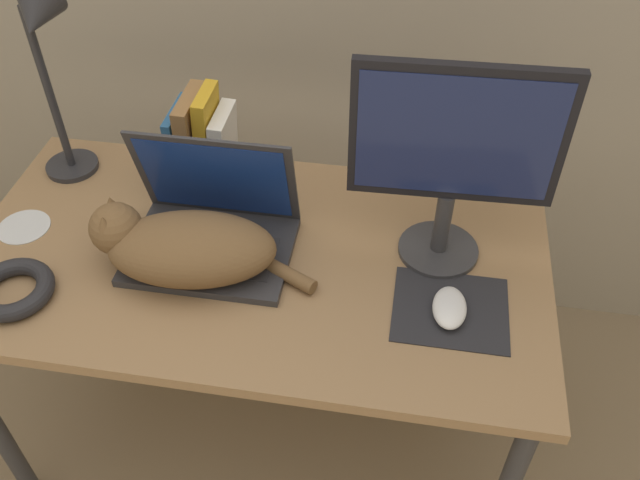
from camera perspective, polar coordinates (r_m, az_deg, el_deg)
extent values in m
cube|color=#93704C|center=(1.52, -5.45, -1.57)|extent=(1.29, 0.70, 0.03)
cylinder|color=#38383D|center=(2.16, -18.46, -0.97)|extent=(0.04, 0.04, 0.71)
cylinder|color=#38383D|center=(1.98, 14.49, -4.94)|extent=(0.04, 0.04, 0.71)
cube|color=#2D2D33|center=(1.52, -9.18, -0.93)|extent=(0.36, 0.26, 0.02)
cube|color=#28282D|center=(1.50, -9.36, -1.00)|extent=(0.29, 0.13, 0.00)
cube|color=#2D2D33|center=(1.49, -8.75, 5.22)|extent=(0.36, 0.08, 0.25)
cube|color=navy|center=(1.49, -8.79, 5.08)|extent=(0.32, 0.06, 0.22)
ellipsoid|color=brown|center=(1.44, -10.71, -0.75)|extent=(0.38, 0.24, 0.14)
sphere|color=brown|center=(1.48, -16.78, 0.93)|extent=(0.11, 0.11, 0.11)
cone|color=brown|center=(1.48, -17.18, 2.95)|extent=(0.04, 0.04, 0.03)
cone|color=brown|center=(1.43, -17.75, 1.34)|extent=(0.04, 0.04, 0.03)
cylinder|color=brown|center=(1.44, -2.83, -2.86)|extent=(0.14, 0.09, 0.03)
cylinder|color=#333338|center=(1.53, 9.91, -0.79)|extent=(0.18, 0.18, 0.01)
cylinder|color=#333338|center=(1.47, 10.28, 1.48)|extent=(0.04, 0.04, 0.15)
cube|color=black|center=(1.33, 11.49, 8.67)|extent=(0.42, 0.04, 0.30)
cube|color=navy|center=(1.32, 11.46, 8.37)|extent=(0.38, 0.02, 0.26)
cube|color=#232328|center=(1.42, 10.93, -5.74)|extent=(0.23, 0.20, 0.00)
ellipsoid|color=silver|center=(1.40, 10.85, -5.62)|extent=(0.07, 0.11, 0.03)
cube|color=#285B93|center=(1.67, -11.53, 7.79)|extent=(0.03, 0.15, 0.21)
cube|color=olive|center=(1.65, -10.61, 8.20)|extent=(0.04, 0.16, 0.24)
cube|color=gold|center=(1.64, -9.43, 8.32)|extent=(0.04, 0.12, 0.26)
cube|color=white|center=(1.64, -8.13, 7.51)|extent=(0.05, 0.13, 0.21)
cylinder|color=#28282D|center=(1.85, -20.12, 5.89)|extent=(0.13, 0.13, 0.01)
cylinder|color=#28282D|center=(1.73, -21.85, 11.52)|extent=(0.02, 0.02, 0.42)
cone|color=#28282D|center=(1.58, -22.87, 17.04)|extent=(0.11, 0.13, 0.14)
torus|color=#232328|center=(1.54, -24.46, -3.80)|extent=(0.17, 0.17, 0.04)
cylinder|color=silver|center=(1.71, -23.67, 1.02)|extent=(0.12, 0.12, 0.00)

